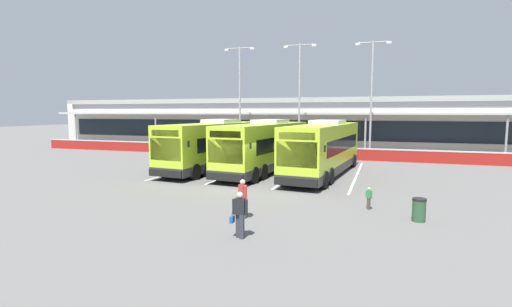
% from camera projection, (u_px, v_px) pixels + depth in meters
% --- Properties ---
extents(ground_plane, '(200.00, 200.00, 0.00)m').
position_uv_depth(ground_plane, '(240.00, 186.00, 22.23)').
color(ground_plane, '#605E5B').
extents(terminal_building, '(70.00, 13.00, 6.00)m').
position_uv_depth(terminal_building, '(317.00, 123.00, 47.22)').
color(terminal_building, beige).
rests_on(terminal_building, ground).
extents(red_barrier_wall, '(60.00, 0.40, 1.10)m').
position_uv_depth(red_barrier_wall, '(295.00, 152.00, 35.82)').
color(red_barrier_wall, maroon).
rests_on(red_barrier_wall, ground).
extents(coach_bus_leftmost, '(3.90, 12.34, 3.78)m').
position_uv_depth(coach_bus_leftmost, '(215.00, 146.00, 28.61)').
color(coach_bus_leftmost, '#B7DB2D').
rests_on(coach_bus_leftmost, ground).
extents(coach_bus_left_centre, '(3.90, 12.34, 3.78)m').
position_uv_depth(coach_bus_left_centre, '(265.00, 147.00, 27.32)').
color(coach_bus_left_centre, '#B7DB2D').
rests_on(coach_bus_left_centre, ground).
extents(coach_bus_centre, '(3.90, 12.34, 3.78)m').
position_uv_depth(coach_bus_centre, '(324.00, 149.00, 25.74)').
color(coach_bus_centre, '#B7DB2D').
rests_on(coach_bus_centre, ground).
extents(bay_stripe_far_west, '(0.14, 13.00, 0.01)m').
position_uv_depth(bay_stripe_far_west, '(194.00, 167.00, 29.89)').
color(bay_stripe_far_west, silver).
rests_on(bay_stripe_far_west, ground).
extents(bay_stripe_west, '(0.14, 13.00, 0.01)m').
position_uv_depth(bay_stripe_west, '(243.00, 169.00, 28.55)').
color(bay_stripe_west, silver).
rests_on(bay_stripe_west, ground).
extents(bay_stripe_mid_west, '(0.14, 13.00, 0.01)m').
position_uv_depth(bay_stripe_mid_west, '(297.00, 172.00, 27.21)').
color(bay_stripe_mid_west, silver).
rests_on(bay_stripe_mid_west, ground).
extents(bay_stripe_centre, '(0.14, 13.00, 0.01)m').
position_uv_depth(bay_stripe_centre, '(357.00, 175.00, 25.86)').
color(bay_stripe_centre, silver).
rests_on(bay_stripe_centre, ground).
extents(pedestrian_with_handbag, '(0.63, 0.30, 1.62)m').
position_uv_depth(pedestrian_with_handbag, '(240.00, 214.00, 12.90)').
color(pedestrian_with_handbag, '#33333D').
rests_on(pedestrian_with_handbag, ground).
extents(pedestrian_in_dark_coat, '(0.48, 0.42, 1.62)m').
position_uv_depth(pedestrian_in_dark_coat, '(243.00, 197.00, 15.27)').
color(pedestrian_in_dark_coat, slate).
rests_on(pedestrian_in_dark_coat, ground).
extents(pedestrian_child, '(0.29, 0.26, 1.00)m').
position_uv_depth(pedestrian_child, '(369.00, 197.00, 16.75)').
color(pedestrian_child, '#4C4238').
rests_on(pedestrian_child, ground).
extents(lamp_post_west, '(3.24, 0.28, 11.00)m').
position_uv_depth(lamp_post_west, '(240.00, 93.00, 38.91)').
color(lamp_post_west, '#9E9EA3').
rests_on(lamp_post_west, ground).
extents(lamp_post_centre, '(3.24, 0.28, 11.00)m').
position_uv_depth(lamp_post_centre, '(299.00, 92.00, 37.08)').
color(lamp_post_centre, '#9E9EA3').
rests_on(lamp_post_centre, ground).
extents(lamp_post_east, '(3.24, 0.28, 11.00)m').
position_uv_depth(lamp_post_east, '(372.00, 91.00, 35.62)').
color(lamp_post_east, '#9E9EA3').
rests_on(lamp_post_east, ground).
extents(litter_bin, '(0.54, 0.54, 0.93)m').
position_uv_depth(litter_bin, '(419.00, 210.00, 14.91)').
color(litter_bin, '#2D5133').
rests_on(litter_bin, ground).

